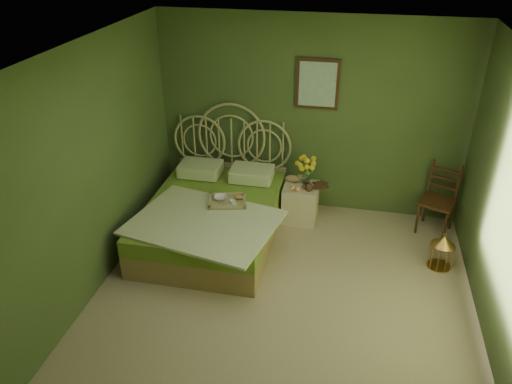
% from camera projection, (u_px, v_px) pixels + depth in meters
% --- Properties ---
extents(floor, '(4.50, 4.50, 0.00)m').
position_uv_depth(floor, '(279.00, 311.00, 5.17)').
color(floor, '#C2A78C').
rests_on(floor, ground).
extents(ceiling, '(4.50, 4.50, 0.00)m').
position_uv_depth(ceiling, '(287.00, 59.00, 3.91)').
color(ceiling, silver).
rests_on(ceiling, wall_back).
extents(wall_back, '(4.00, 0.00, 4.00)m').
position_uv_depth(wall_back, '(310.00, 117.00, 6.46)').
color(wall_back, '#4E6434').
rests_on(wall_back, floor).
extents(wall_left, '(0.00, 4.50, 4.50)m').
position_uv_depth(wall_left, '(82.00, 181.00, 4.90)').
color(wall_left, '#4E6434').
rests_on(wall_left, floor).
extents(wall_art, '(0.54, 0.04, 0.64)m').
position_uv_depth(wall_art, '(318.00, 84.00, 6.21)').
color(wall_art, '#3A1F0F').
rests_on(wall_art, wall_back).
extents(bed, '(1.82, 2.29, 1.42)m').
position_uv_depth(bed, '(213.00, 214.00, 6.24)').
color(bed, tan).
rests_on(bed, floor).
extents(nightstand, '(0.46, 0.46, 0.93)m').
position_uv_depth(nightstand, '(301.00, 196.00, 6.59)').
color(nightstand, beige).
rests_on(nightstand, floor).
extents(chair, '(0.52, 0.52, 0.90)m').
position_uv_depth(chair, '(438.00, 194.00, 6.31)').
color(chair, '#3A1F0F').
rests_on(chair, floor).
extents(birdcage, '(0.27, 0.27, 0.41)m').
position_uv_depth(birdcage, '(442.00, 252.00, 5.73)').
color(birdcage, '#C98B40').
rests_on(birdcage, floor).
extents(book_lower, '(0.23, 0.25, 0.02)m').
position_uv_depth(book_lower, '(315.00, 186.00, 6.49)').
color(book_lower, '#381E0F').
rests_on(book_lower, nightstand).
extents(book_upper, '(0.18, 0.23, 0.02)m').
position_uv_depth(book_upper, '(315.00, 185.00, 6.48)').
color(book_upper, '#472819').
rests_on(book_upper, nightstand).
extents(cereal_bowl, '(0.19, 0.19, 0.04)m').
position_uv_depth(cereal_bowl, '(220.00, 198.00, 6.10)').
color(cereal_bowl, white).
rests_on(cereal_bowl, bed).
extents(coffee_cup, '(0.08, 0.08, 0.07)m').
position_uv_depth(coffee_cup, '(232.00, 202.00, 5.97)').
color(coffee_cup, white).
rests_on(coffee_cup, bed).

